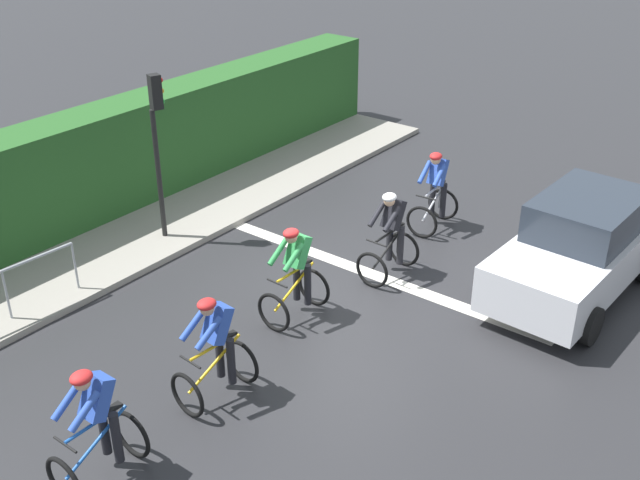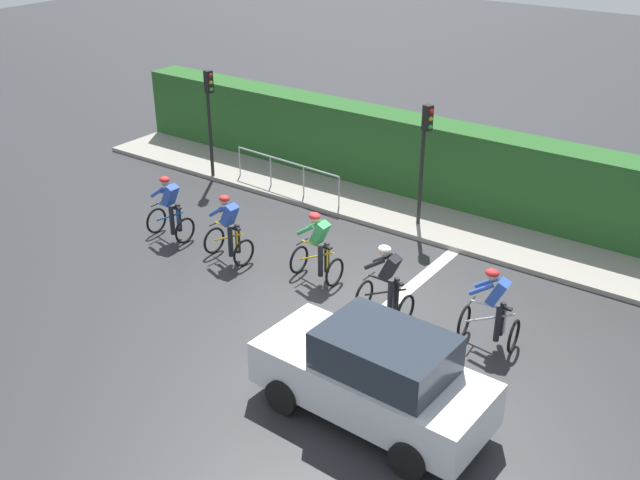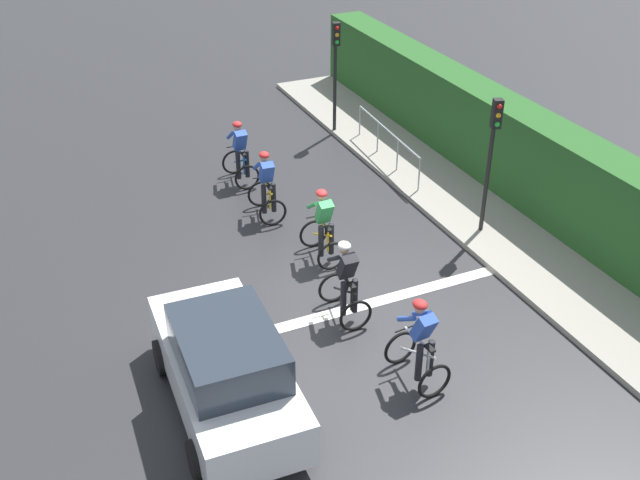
% 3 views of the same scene
% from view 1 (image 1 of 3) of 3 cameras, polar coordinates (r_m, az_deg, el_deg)
% --- Properties ---
extents(ground_plane, '(80.00, 80.00, 0.00)m').
position_cam_1_polar(ground_plane, '(13.57, 2.26, -3.78)').
color(ground_plane, '#28282B').
extents(sidewalk_kerb, '(2.80, 19.77, 0.12)m').
position_cam_1_polar(sidewalk_kerb, '(15.31, -16.85, -0.91)').
color(sidewalk_kerb, gray).
rests_on(sidewalk_kerb, ground).
extents(stone_wall_low, '(0.44, 19.77, 0.46)m').
position_cam_1_polar(stone_wall_low, '(15.92, -18.88, 0.59)').
color(stone_wall_low, gray).
rests_on(stone_wall_low, ground).
extents(hedge_wall, '(1.10, 19.77, 2.27)m').
position_cam_1_polar(hedge_wall, '(15.79, -20.00, 3.81)').
color(hedge_wall, '#265623').
rests_on(hedge_wall, ground).
extents(road_marking_stop_line, '(7.00, 0.30, 0.01)m').
position_cam_1_polar(road_marking_stop_line, '(14.08, 3.95, -2.56)').
color(road_marking_stop_line, silver).
rests_on(road_marking_stop_line, ground).
extents(cyclist_lead, '(0.69, 1.08, 1.66)m').
position_cam_1_polar(cyclist_lead, '(9.85, -16.29, -13.21)').
color(cyclist_lead, black).
rests_on(cyclist_lead, ground).
extents(cyclist_second, '(0.76, 1.13, 1.66)m').
position_cam_1_polar(cyclist_second, '(10.80, -7.79, -8.12)').
color(cyclist_second, black).
rests_on(cyclist_second, ground).
extents(cyclist_mid, '(0.71, 1.10, 1.66)m').
position_cam_1_polar(cyclist_mid, '(12.46, -1.84, -2.59)').
color(cyclist_mid, black).
rests_on(cyclist_mid, ground).
extents(cyclist_fourth, '(0.70, 1.09, 1.66)m').
position_cam_1_polar(cyclist_fourth, '(13.72, 5.27, 0.30)').
color(cyclist_fourth, black).
rests_on(cyclist_fourth, ground).
extents(cyclist_trailing, '(0.77, 1.13, 1.66)m').
position_cam_1_polar(cyclist_trailing, '(15.59, 8.57, 3.58)').
color(cyclist_trailing, black).
rests_on(cyclist_trailing, ground).
extents(car_white, '(2.01, 4.16, 1.76)m').
position_cam_1_polar(car_white, '(13.85, 18.73, -0.53)').
color(car_white, silver).
rests_on(car_white, ground).
extents(traffic_light_near_crossing, '(0.25, 0.30, 3.34)m').
position_cam_1_polar(traffic_light_near_crossing, '(14.68, -12.01, 7.74)').
color(traffic_light_near_crossing, black).
rests_on(traffic_light_near_crossing, ground).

